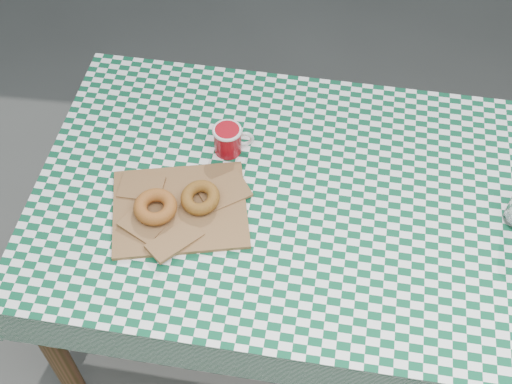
# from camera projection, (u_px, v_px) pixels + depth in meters

# --- Properties ---
(ground) EXTENTS (60.00, 60.00, 0.00)m
(ground) POSITION_uv_depth(u_px,v_px,m) (242.00, 303.00, 2.35)
(ground) COLOR #4A4A46
(ground) RESTS_ON ground
(table) EXTENTS (1.31, 0.90, 0.75)m
(table) POSITION_uv_depth(u_px,v_px,m) (284.00, 272.00, 2.00)
(table) COLOR #4F381B
(table) RESTS_ON ground
(tablecloth) EXTENTS (1.33, 0.92, 0.01)m
(tablecloth) POSITION_uv_depth(u_px,v_px,m) (289.00, 196.00, 1.69)
(tablecloth) COLOR #0B4A2D
(tablecloth) RESTS_ON table
(paper_bag) EXTENTS (0.38, 0.33, 0.02)m
(paper_bag) POSITION_uv_depth(u_px,v_px,m) (180.00, 208.00, 1.66)
(paper_bag) COLOR brown
(paper_bag) RESTS_ON tablecloth
(bagel_front) EXTENTS (0.13, 0.13, 0.03)m
(bagel_front) POSITION_uv_depth(u_px,v_px,m) (155.00, 207.00, 1.63)
(bagel_front) COLOR #A04921
(bagel_front) RESTS_ON paper_bag
(bagel_back) EXTENTS (0.14, 0.14, 0.03)m
(bagel_back) POSITION_uv_depth(u_px,v_px,m) (200.00, 198.00, 1.65)
(bagel_back) COLOR #865F1B
(bagel_back) RESTS_ON paper_bag
(coffee_mug) EXTENTS (0.17, 0.17, 0.08)m
(coffee_mug) POSITION_uv_depth(u_px,v_px,m) (228.00, 140.00, 1.75)
(coffee_mug) COLOR maroon
(coffee_mug) RESTS_ON tablecloth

